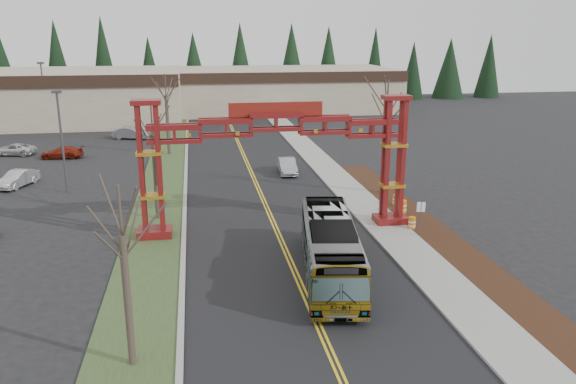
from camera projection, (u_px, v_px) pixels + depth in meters
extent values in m
cube|color=black|center=(264.00, 201.00, 44.43)|extent=(12.00, 110.00, 0.02)
cube|color=yellow|center=(262.00, 201.00, 44.41)|extent=(0.12, 100.00, 0.01)
cube|color=yellow|center=(265.00, 200.00, 44.45)|extent=(0.12, 100.00, 0.01)
cube|color=#A09F9B|center=(339.00, 196.00, 45.39)|extent=(0.30, 110.00, 0.15)
cube|color=gray|center=(356.00, 196.00, 45.63)|extent=(2.60, 110.00, 0.14)
cube|color=black|center=(475.00, 266.00, 31.81)|extent=(2.60, 50.00, 0.12)
cube|color=#2D4522|center=(161.00, 205.00, 43.15)|extent=(4.00, 110.00, 0.08)
cube|color=#A09F9B|center=(185.00, 204.00, 43.44)|extent=(0.30, 110.00, 0.15)
cube|color=maroon|center=(155.00, 233.00, 36.44)|extent=(2.20, 1.60, 0.60)
cube|color=maroon|center=(141.00, 170.00, 34.85)|extent=(0.28, 0.28, 8.00)
cube|color=maroon|center=(159.00, 169.00, 35.02)|extent=(0.28, 0.28, 8.00)
cube|color=maroon|center=(142.00, 168.00, 35.51)|extent=(0.28, 0.28, 8.00)
cube|color=maroon|center=(160.00, 167.00, 35.69)|extent=(0.28, 0.28, 8.00)
cube|color=gold|center=(152.00, 196.00, 35.76)|extent=(1.60, 1.10, 0.22)
cube|color=gold|center=(149.00, 153.00, 34.99)|extent=(1.60, 1.10, 0.22)
cube|color=maroon|center=(146.00, 102.00, 34.14)|extent=(1.80, 1.20, 0.30)
cube|color=maroon|center=(390.00, 220.00, 38.99)|extent=(2.20, 1.60, 0.60)
cube|color=maroon|center=(387.00, 161.00, 37.39)|extent=(0.28, 0.28, 8.00)
cube|color=maroon|center=(403.00, 160.00, 37.57)|extent=(0.28, 0.28, 8.00)
cube|color=maroon|center=(384.00, 159.00, 38.06)|extent=(0.28, 0.28, 8.00)
cube|color=maroon|center=(399.00, 158.00, 38.23)|extent=(0.28, 0.28, 8.00)
cube|color=gold|center=(392.00, 185.00, 38.30)|extent=(1.60, 1.10, 0.22)
cube|color=gold|center=(394.00, 145.00, 37.54)|extent=(1.60, 1.10, 0.22)
cube|color=maroon|center=(397.00, 97.00, 36.68)|extent=(1.80, 1.20, 0.30)
cube|color=maroon|center=(276.00, 119.00, 35.75)|extent=(16.00, 0.90, 1.00)
cube|color=maroon|center=(276.00, 133.00, 35.99)|extent=(16.00, 0.90, 0.60)
cube|color=maroon|center=(276.00, 109.00, 35.57)|extent=(6.00, 0.25, 0.90)
cube|color=tan|center=(24.00, 97.00, 83.24)|extent=(46.00, 22.00, 7.50)
cube|color=tan|center=(281.00, 89.00, 97.26)|extent=(38.00, 20.00, 7.00)
cube|color=black|center=(291.00, 77.00, 86.94)|extent=(38.00, 0.40, 1.60)
cone|color=black|center=(6.00, 70.00, 100.19)|extent=(5.60, 5.60, 13.00)
cylinder|color=#382D26|center=(10.00, 102.00, 101.74)|extent=(0.80, 0.80, 1.60)
cone|color=black|center=(56.00, 69.00, 101.54)|extent=(5.60, 5.60, 13.00)
cylinder|color=#382D26|center=(59.00, 101.00, 103.10)|extent=(0.80, 0.80, 1.60)
cone|color=black|center=(104.00, 69.00, 102.90)|extent=(5.60, 5.60, 13.00)
cylinder|color=#382D26|center=(107.00, 100.00, 104.45)|extent=(0.80, 0.80, 1.60)
cone|color=black|center=(152.00, 68.00, 104.25)|extent=(5.60, 5.60, 13.00)
cylinder|color=#382D26|center=(154.00, 99.00, 105.80)|extent=(0.80, 0.80, 1.60)
cone|color=black|center=(198.00, 68.00, 105.60)|extent=(5.60, 5.60, 13.00)
cylinder|color=#382D26|center=(199.00, 98.00, 107.16)|extent=(0.80, 0.80, 1.60)
cone|color=black|center=(243.00, 68.00, 106.96)|extent=(5.60, 5.60, 13.00)
cylinder|color=#382D26|center=(244.00, 98.00, 108.51)|extent=(0.80, 0.80, 1.60)
cone|color=black|center=(287.00, 67.00, 108.31)|extent=(5.60, 5.60, 13.00)
cylinder|color=#382D26|center=(287.00, 97.00, 109.86)|extent=(0.80, 0.80, 1.60)
cone|color=black|center=(330.00, 67.00, 109.66)|extent=(5.60, 5.60, 13.00)
cylinder|color=#382D26|center=(329.00, 96.00, 111.22)|extent=(0.80, 0.80, 1.60)
cone|color=black|center=(372.00, 66.00, 111.02)|extent=(5.60, 5.60, 13.00)
cylinder|color=#382D26|center=(370.00, 95.00, 112.57)|extent=(0.80, 0.80, 1.60)
cone|color=black|center=(412.00, 66.00, 112.37)|extent=(5.60, 5.60, 13.00)
cylinder|color=#382D26|center=(411.00, 95.00, 113.92)|extent=(0.80, 0.80, 1.60)
cone|color=black|center=(452.00, 66.00, 113.72)|extent=(5.60, 5.60, 13.00)
cylinder|color=#382D26|center=(450.00, 94.00, 115.28)|extent=(0.80, 0.80, 1.60)
cone|color=black|center=(491.00, 65.00, 115.07)|extent=(5.60, 5.60, 13.00)
cylinder|color=#382D26|center=(488.00, 93.00, 116.63)|extent=(0.80, 0.80, 1.60)
imported|color=#A7AAAF|center=(330.00, 249.00, 30.24)|extent=(4.43, 11.74, 3.19)
imported|color=#A5A8AD|center=(287.00, 166.00, 52.93)|extent=(1.76, 4.47, 1.45)
imported|color=silver|center=(18.00, 179.00, 48.42)|extent=(2.91, 4.51, 1.40)
imported|color=maroon|center=(62.00, 152.00, 59.44)|extent=(4.47, 2.13, 1.26)
imported|color=gray|center=(131.00, 133.00, 70.26)|extent=(4.86, 2.93, 1.51)
imported|color=silver|center=(14.00, 150.00, 60.95)|extent=(4.83, 3.03, 1.25)
cylinder|color=#382D26|center=(128.00, 302.00, 21.72)|extent=(0.30, 0.30, 5.52)
cylinder|color=#382D26|center=(120.00, 211.00, 20.72)|extent=(0.11, 0.11, 2.05)
cylinder|color=#382D26|center=(156.00, 177.00, 39.31)|extent=(0.31, 0.31, 6.14)
cylinder|color=#382D26|center=(152.00, 120.00, 38.21)|extent=(0.12, 0.12, 2.13)
cylinder|color=#382D26|center=(168.00, 125.00, 60.62)|extent=(0.34, 0.34, 6.45)
cylinder|color=#382D26|center=(165.00, 85.00, 59.45)|extent=(0.13, 0.13, 2.36)
cylinder|color=#382D26|center=(385.00, 152.00, 45.40)|extent=(0.35, 0.35, 6.99)
cylinder|color=#382D26|center=(388.00, 95.00, 44.16)|extent=(0.13, 0.13, 2.39)
cylinder|color=#3F3F44|center=(62.00, 144.00, 45.73)|extent=(0.18, 0.18, 8.22)
cube|color=#3F3F44|center=(56.00, 92.00, 44.59)|extent=(0.73, 0.37, 0.23)
cylinder|color=#3F3F44|center=(45.00, 99.00, 73.94)|extent=(0.20, 0.20, 8.99)
cube|color=#3F3F44|center=(41.00, 63.00, 72.69)|extent=(0.80, 0.40, 0.25)
cylinder|color=#3F3F44|center=(420.00, 220.00, 36.22)|extent=(0.06, 0.06, 2.38)
cube|color=white|center=(421.00, 207.00, 35.98)|extent=(0.54, 0.12, 0.65)
cylinder|color=orange|center=(412.00, 223.00, 37.76)|extent=(0.47, 0.47, 0.91)
cylinder|color=white|center=(412.00, 222.00, 37.72)|extent=(0.49, 0.49, 0.11)
cylinder|color=white|center=(412.00, 225.00, 37.80)|extent=(0.49, 0.49, 0.11)
cylinder|color=orange|center=(402.00, 207.00, 41.01)|extent=(0.56, 0.56, 1.07)
cylinder|color=white|center=(403.00, 205.00, 40.97)|extent=(0.58, 0.58, 0.13)
cylinder|color=white|center=(402.00, 209.00, 41.06)|extent=(0.58, 0.58, 0.13)
cylinder|color=orange|center=(396.00, 201.00, 42.85)|extent=(0.49, 0.49, 0.94)
cylinder|color=white|center=(396.00, 199.00, 42.81)|extent=(0.51, 0.51, 0.11)
cylinder|color=white|center=(396.00, 202.00, 42.89)|extent=(0.51, 0.51, 0.11)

